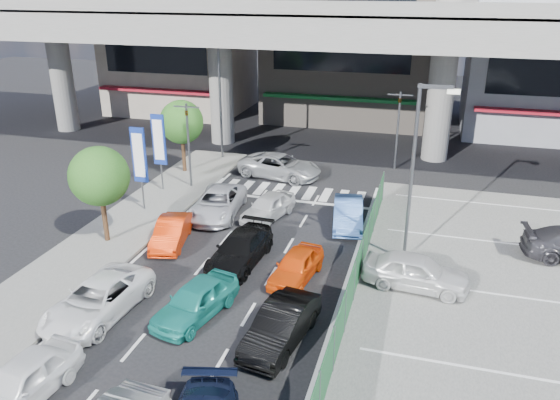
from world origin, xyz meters
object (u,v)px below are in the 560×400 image
(taxi_orange_right, at_px, (296,266))
(wagon_silver_front_left, at_px, (218,203))
(taxi_teal_mid, at_px, (196,300))
(parked_sedan_white, at_px, (416,271))
(street_lamp_right, at_px, (417,161))
(sedan_black_mid, at_px, (240,249))
(traffic_light_left, at_px, (187,125))
(sedan_white_mid_left, at_px, (98,299))
(signboard_near, at_px, (139,158))
(sedan_white_front_mid, at_px, (268,207))
(van_white_back_left, at_px, (21,382))
(crossing_wagon_silver, at_px, (280,166))
(taxi_orange_left, at_px, (171,232))
(traffic_light_right, at_px, (399,111))
(hatch_black_mid_right, at_px, (281,325))
(tree_near, at_px, (99,176))
(street_lamp_left, at_px, (222,92))
(kei_truck_front_right, at_px, (348,213))
(signboard_far, at_px, (159,142))
(tree_far, at_px, (181,122))
(traffic_cone, at_px, (398,268))

(taxi_orange_right, height_order, wagon_silver_front_left, wagon_silver_front_left)
(taxi_teal_mid, distance_m, parked_sedan_white, 8.97)
(street_lamp_right, height_order, sedan_black_mid, street_lamp_right)
(traffic_light_left, distance_m, sedan_white_mid_left, 14.15)
(signboard_near, height_order, wagon_silver_front_left, signboard_near)
(sedan_white_front_mid, bearing_deg, taxi_orange_right, -47.64)
(van_white_back_left, bearing_deg, crossing_wagon_silver, 91.26)
(taxi_orange_left, height_order, sedan_black_mid, sedan_black_mid)
(crossing_wagon_silver, bearing_deg, traffic_light_right, -51.42)
(taxi_orange_left, bearing_deg, street_lamp_right, -5.72)
(hatch_black_mid_right, bearing_deg, parked_sedan_white, 57.86)
(street_lamp_right, distance_m, sedan_white_mid_left, 13.97)
(tree_near, relative_size, sedan_black_mid, 1.03)
(sedan_white_mid_left, height_order, hatch_black_mid_right, same)
(taxi_orange_left, bearing_deg, van_white_back_left, -100.38)
(sedan_white_mid_left, xyz_separation_m, wagon_silver_front_left, (0.79, 10.12, 0.00))
(street_lamp_left, xyz_separation_m, kei_truck_front_right, (10.26, -8.92, -4.08))
(traffic_light_right, xyz_separation_m, sedan_white_front_mid, (-5.82, -10.12, -3.28))
(street_lamp_left, distance_m, signboard_far, 7.32)
(tree_near, xyz_separation_m, taxi_orange_left, (3.12, 0.66, -2.76))
(van_white_back_left, height_order, hatch_black_mid_right, same)
(signboard_near, distance_m, sedan_black_mid, 8.62)
(kei_truck_front_right, distance_m, crossing_wagon_silver, 8.25)
(street_lamp_left, distance_m, sedan_white_front_mid, 11.67)
(taxi_orange_left, bearing_deg, taxi_teal_mid, -68.28)
(tree_far, height_order, taxi_orange_left, tree_far)
(hatch_black_mid_right, bearing_deg, street_lamp_left, 125.47)
(sedan_black_mid, bearing_deg, sedan_white_front_mid, 96.74)
(wagon_silver_front_left, relative_size, kei_truck_front_right, 1.19)
(traffic_light_left, relative_size, street_lamp_left, 0.65)
(wagon_silver_front_left, distance_m, kei_truck_front_right, 7.00)
(street_lamp_left, relative_size, tree_far, 1.67)
(sedan_white_mid_left, bearing_deg, taxi_teal_mid, 18.97)
(tree_far, bearing_deg, sedan_black_mid, -54.17)
(signboard_far, relative_size, sedan_black_mid, 1.01)
(signboard_far, distance_m, tree_near, 7.03)
(taxi_teal_mid, relative_size, parked_sedan_white, 0.94)
(signboard_near, bearing_deg, sedan_white_mid_left, -70.63)
(signboard_near, distance_m, taxi_teal_mid, 11.32)
(signboard_near, relative_size, sedan_black_mid, 1.01)
(street_lamp_left, height_order, kei_truck_front_right, street_lamp_left)
(traffic_light_left, relative_size, kei_truck_front_right, 1.24)
(street_lamp_left, distance_m, parked_sedan_white, 20.37)
(van_white_back_left, bearing_deg, taxi_orange_left, 98.78)
(crossing_wagon_silver, relative_size, parked_sedan_white, 1.24)
(street_lamp_left, height_order, signboard_near, street_lamp_left)
(signboard_near, distance_m, taxi_orange_right, 11.31)
(tree_far, bearing_deg, hatch_black_mid_right, -55.02)
(street_lamp_right, height_order, traffic_cone, street_lamp_right)
(tree_near, relative_size, sedan_white_front_mid, 1.24)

